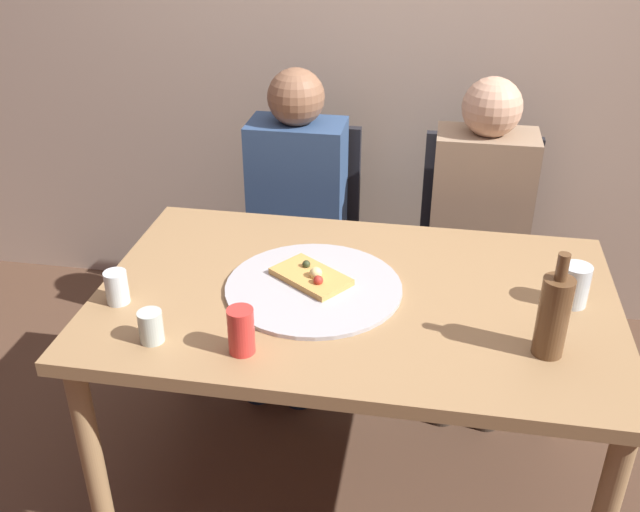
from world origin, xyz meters
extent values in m
plane|color=#513828|center=(0.00, 0.00, 0.00)|extent=(8.00, 8.00, 0.00)
cube|color=#BCA893|center=(0.00, 1.24, 1.30)|extent=(6.00, 0.10, 2.60)
cube|color=#99754C|center=(0.00, 0.00, 0.73)|extent=(1.45, 0.90, 0.04)
cylinder|color=#99754C|center=(-0.66, -0.39, 0.36)|extent=(0.06, 0.06, 0.71)
cylinder|color=#99754C|center=(-0.66, 0.39, 0.36)|extent=(0.06, 0.06, 0.71)
cylinder|color=#99754C|center=(0.66, 0.39, 0.36)|extent=(0.06, 0.06, 0.71)
cylinder|color=#ADADB2|center=(-0.12, 0.00, 0.76)|extent=(0.50, 0.50, 0.01)
cube|color=tan|center=(-0.13, 0.03, 0.78)|extent=(0.25, 0.23, 0.02)
sphere|color=#EAD184|center=(-0.12, 0.02, 0.80)|extent=(0.04, 0.04, 0.04)
sphere|color=#2D381E|center=(-0.15, 0.07, 0.79)|extent=(0.02, 0.02, 0.02)
sphere|color=#B22D23|center=(-0.10, -0.01, 0.79)|extent=(0.03, 0.03, 0.03)
cylinder|color=brown|center=(0.50, -0.19, 0.86)|extent=(0.08, 0.08, 0.21)
cylinder|color=brown|center=(0.50, -0.19, 1.00)|extent=(0.03, 0.03, 0.07)
cylinder|color=silver|center=(-0.64, -0.16, 0.80)|extent=(0.06, 0.06, 0.09)
cylinder|color=#B7C6BC|center=(-0.48, -0.31, 0.80)|extent=(0.06, 0.06, 0.08)
cylinder|color=silver|center=(0.59, 0.05, 0.81)|extent=(0.08, 0.08, 0.12)
cylinder|color=red|center=(-0.24, -0.32, 0.82)|extent=(0.07, 0.07, 0.12)
cube|color=black|center=(-0.33, 0.77, 0.45)|extent=(0.44, 0.44, 0.05)
cube|color=black|center=(-0.33, 0.97, 0.68)|extent=(0.44, 0.04, 0.45)
cylinder|color=black|center=(-0.14, 0.58, 0.21)|extent=(0.04, 0.04, 0.42)
cylinder|color=black|center=(-0.52, 0.58, 0.21)|extent=(0.04, 0.04, 0.42)
cylinder|color=black|center=(-0.14, 0.96, 0.21)|extent=(0.04, 0.04, 0.42)
cylinder|color=black|center=(-0.52, 0.96, 0.21)|extent=(0.04, 0.04, 0.42)
cube|color=black|center=(0.37, 0.77, 0.45)|extent=(0.44, 0.44, 0.05)
cube|color=black|center=(0.37, 0.97, 0.68)|extent=(0.44, 0.04, 0.45)
cylinder|color=black|center=(0.56, 0.58, 0.21)|extent=(0.04, 0.04, 0.42)
cylinder|color=black|center=(0.18, 0.58, 0.21)|extent=(0.04, 0.04, 0.42)
cylinder|color=black|center=(0.56, 0.96, 0.21)|extent=(0.04, 0.04, 0.42)
cylinder|color=black|center=(0.18, 0.96, 0.21)|extent=(0.04, 0.04, 0.42)
cube|color=navy|center=(-0.33, 0.79, 0.71)|extent=(0.36, 0.22, 0.52)
sphere|color=brown|center=(-0.33, 0.79, 1.06)|extent=(0.21, 0.21, 0.21)
cylinder|color=black|center=(-0.25, 0.59, 0.45)|extent=(0.12, 0.40, 0.12)
cylinder|color=black|center=(-0.41, 0.59, 0.45)|extent=(0.12, 0.40, 0.12)
cylinder|color=black|center=(-0.25, 0.39, 0.23)|extent=(0.11, 0.11, 0.45)
cylinder|color=black|center=(-0.41, 0.39, 0.23)|extent=(0.11, 0.11, 0.45)
cube|color=#937A60|center=(0.37, 0.79, 0.71)|extent=(0.36, 0.22, 0.52)
sphere|color=tan|center=(0.37, 0.79, 1.06)|extent=(0.21, 0.21, 0.21)
cylinder|color=#3B3026|center=(0.45, 0.59, 0.45)|extent=(0.12, 0.40, 0.12)
cylinder|color=#3B3026|center=(0.29, 0.59, 0.45)|extent=(0.12, 0.40, 0.12)
cylinder|color=#3B3026|center=(0.45, 0.39, 0.23)|extent=(0.11, 0.11, 0.45)
cylinder|color=#3B3026|center=(0.29, 0.39, 0.23)|extent=(0.11, 0.11, 0.45)
camera|label=1|loc=(0.20, -1.69, 1.82)|focal=40.24mm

